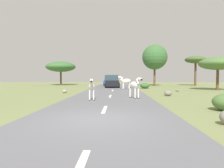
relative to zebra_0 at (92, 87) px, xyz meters
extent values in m
plane|color=olive|center=(0.96, -5.49, -0.90)|extent=(90.00, 90.00, 0.00)
cube|color=slate|center=(1.10, -5.49, -0.88)|extent=(6.00, 64.00, 0.05)
cube|color=silver|center=(1.10, -3.49, -0.85)|extent=(0.16, 2.00, 0.01)
cube|color=silver|center=(1.10, 2.51, -0.85)|extent=(0.16, 2.00, 0.01)
cube|color=silver|center=(1.10, 8.51, -0.85)|extent=(0.16, 2.00, 0.01)
cube|color=silver|center=(1.10, 14.51, -0.85)|extent=(0.16, 2.00, 0.01)
cube|color=silver|center=(1.10, 20.51, -0.85)|extent=(0.16, 2.00, 0.01)
ellipsoid|color=silver|center=(-0.01, 0.08, 0.02)|extent=(0.49, 1.02, 0.47)
cylinder|color=silver|center=(-0.10, -0.25, -0.51)|extent=(0.11, 0.11, 0.67)
cylinder|color=#28231E|center=(-0.10, -0.25, -0.83)|extent=(0.12, 0.12, 0.04)
cylinder|color=silver|center=(0.15, -0.22, -0.51)|extent=(0.11, 0.11, 0.67)
cylinder|color=#28231E|center=(0.15, -0.22, -0.83)|extent=(0.12, 0.12, 0.04)
cylinder|color=silver|center=(-0.17, 0.39, -0.51)|extent=(0.11, 0.11, 0.67)
cylinder|color=#28231E|center=(-0.17, 0.39, -0.83)|extent=(0.12, 0.12, 0.04)
cylinder|color=silver|center=(0.08, 0.42, -0.51)|extent=(0.11, 0.11, 0.67)
cylinder|color=#28231E|center=(0.08, 0.42, -0.83)|extent=(0.12, 0.12, 0.04)
cylinder|color=silver|center=(0.04, -0.39, 0.26)|extent=(0.21, 0.37, 0.40)
cube|color=black|center=(0.04, -0.39, 0.34)|extent=(0.07, 0.33, 0.27)
ellipsoid|color=silver|center=(0.06, -0.62, 0.41)|extent=(0.22, 0.45, 0.22)
ellipsoid|color=black|center=(0.08, -0.79, 0.39)|extent=(0.14, 0.16, 0.13)
cone|color=silver|center=(-0.01, -0.52, 0.51)|extent=(0.09, 0.09, 0.13)
cone|color=silver|center=(0.11, -0.50, 0.51)|extent=(0.09, 0.09, 0.13)
cylinder|color=black|center=(-0.06, 0.57, -0.07)|extent=(0.05, 0.14, 0.40)
ellipsoid|color=silver|center=(2.85, 1.19, 0.08)|extent=(0.84, 1.14, 0.50)
cylinder|color=silver|center=(2.88, 0.82, -0.49)|extent=(0.14, 0.14, 0.72)
cylinder|color=#28231E|center=(2.88, 0.82, -0.83)|extent=(0.16, 0.16, 0.05)
cylinder|color=silver|center=(3.12, 0.94, -0.49)|extent=(0.14, 0.14, 0.72)
cylinder|color=#28231E|center=(3.12, 0.94, -0.83)|extent=(0.16, 0.16, 0.05)
cylinder|color=silver|center=(2.58, 1.44, -0.49)|extent=(0.14, 0.14, 0.72)
cylinder|color=#28231E|center=(2.58, 1.44, -0.83)|extent=(0.16, 0.16, 0.05)
cylinder|color=silver|center=(2.82, 1.56, -0.49)|extent=(0.14, 0.14, 0.72)
cylinder|color=#28231E|center=(2.82, 1.56, -0.83)|extent=(0.16, 0.16, 0.05)
cylinder|color=silver|center=(3.07, 0.74, 0.34)|extent=(0.34, 0.42, 0.43)
cube|color=black|center=(3.07, 0.74, 0.43)|extent=(0.19, 0.33, 0.29)
ellipsoid|color=silver|center=(3.18, 0.51, 0.50)|extent=(0.38, 0.50, 0.23)
ellipsoid|color=black|center=(3.26, 0.35, 0.48)|extent=(0.19, 0.20, 0.14)
cone|color=silver|center=(3.07, 0.59, 0.61)|extent=(0.12, 0.12, 0.13)
cone|color=silver|center=(3.19, 0.65, 0.61)|extent=(0.12, 0.12, 0.13)
cylinder|color=black|center=(2.62, 1.67, -0.01)|extent=(0.10, 0.15, 0.43)
ellipsoid|color=silver|center=(2.64, 10.31, 0.14)|extent=(1.20, 0.71, 0.53)
cylinder|color=silver|center=(2.25, 10.36, -0.47)|extent=(0.14, 0.14, 0.77)
cylinder|color=#28231E|center=(2.25, 10.36, -0.83)|extent=(0.16, 0.16, 0.05)
cylinder|color=silver|center=(2.32, 10.08, -0.47)|extent=(0.14, 0.14, 0.77)
cylinder|color=#28231E|center=(2.32, 10.08, -0.83)|extent=(0.16, 0.16, 0.05)
cylinder|color=silver|center=(2.97, 10.54, -0.47)|extent=(0.14, 0.14, 0.77)
cylinder|color=#28231E|center=(2.97, 10.54, -0.83)|extent=(0.16, 0.16, 0.05)
cylinder|color=silver|center=(3.04, 10.26, -0.47)|extent=(0.14, 0.14, 0.77)
cylinder|color=#28231E|center=(3.04, 10.26, -0.83)|extent=(0.16, 0.16, 0.05)
cylinder|color=silver|center=(2.12, 10.18, 0.41)|extent=(0.44, 0.30, 0.45)
cube|color=black|center=(2.12, 10.18, 0.51)|extent=(0.37, 0.13, 0.31)
ellipsoid|color=silver|center=(1.87, 10.12, 0.58)|extent=(0.53, 0.32, 0.25)
ellipsoid|color=black|center=(1.68, 10.07, 0.56)|extent=(0.20, 0.18, 0.15)
cone|color=silver|center=(1.97, 10.22, 0.70)|extent=(0.11, 0.11, 0.14)
cone|color=silver|center=(2.00, 10.08, 0.70)|extent=(0.11, 0.11, 0.14)
cylinder|color=black|center=(3.19, 10.45, 0.04)|extent=(0.16, 0.08, 0.45)
cube|color=#1E479E|center=(0.25, 20.82, -0.27)|extent=(1.85, 4.22, 0.80)
cube|color=#334751|center=(0.25, 20.62, 0.51)|extent=(1.67, 2.22, 0.76)
cube|color=black|center=(0.27, 22.98, -0.54)|extent=(1.71, 0.18, 0.24)
cylinder|color=black|center=(1.17, 22.16, -0.51)|extent=(0.23, 0.68, 0.68)
cylinder|color=black|center=(-0.63, 22.18, -0.51)|extent=(0.23, 0.68, 0.68)
cylinder|color=black|center=(1.13, 19.46, -0.51)|extent=(0.23, 0.68, 0.68)
cylinder|color=black|center=(-0.67, 19.48, -0.51)|extent=(0.23, 0.68, 0.68)
cube|color=black|center=(0.87, 14.88, -0.27)|extent=(1.85, 4.22, 0.80)
cube|color=#334751|center=(0.87, 14.68, 0.51)|extent=(1.67, 2.22, 0.76)
cube|color=black|center=(0.84, 17.04, -0.54)|extent=(1.71, 0.18, 0.24)
cylinder|color=black|center=(1.75, 16.24, -0.51)|extent=(0.23, 0.68, 0.68)
cylinder|color=black|center=(-0.05, 16.22, -0.51)|extent=(0.23, 0.68, 0.68)
cylinder|color=black|center=(1.78, 13.54, -0.51)|extent=(0.23, 0.68, 0.68)
cylinder|color=black|center=(-0.02, 13.52, -0.51)|extent=(0.23, 0.68, 0.68)
cylinder|color=#4C3823|center=(-8.76, 22.15, 0.30)|extent=(0.30, 0.30, 2.39)
ellipsoid|color=#386633|center=(-8.76, 22.15, 2.42)|extent=(5.30, 5.30, 1.85)
cylinder|color=brown|center=(14.56, 20.19, 0.98)|extent=(0.34, 0.34, 3.76)
ellipsoid|color=#425B2D|center=(14.56, 20.19, 3.47)|extent=(3.46, 3.46, 1.21)
cylinder|color=brown|center=(7.69, 19.72, 0.66)|extent=(0.32, 0.32, 3.12)
sphere|color=#386633|center=(7.69, 19.72, 3.87)|extent=(4.13, 4.13, 4.13)
cylinder|color=brown|center=(13.17, 10.17, 0.27)|extent=(0.30, 0.30, 2.34)
ellipsoid|color=#4C7038|center=(13.17, 10.17, 2.18)|extent=(4.23, 4.23, 1.48)
ellipsoid|color=#386633|center=(5.18, 12.89, -0.54)|extent=(1.21, 1.09, 0.73)
ellipsoid|color=gray|center=(-3.41, 5.71, -0.73)|extent=(0.47, 0.43, 0.34)
ellipsoid|color=gray|center=(5.78, 3.33, -0.68)|extent=(0.62, 0.54, 0.45)
ellipsoid|color=gray|center=(7.93, 8.00, -0.78)|extent=(0.37, 0.26, 0.24)
camera|label=1|loc=(1.76, -12.46, 0.71)|focal=30.88mm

